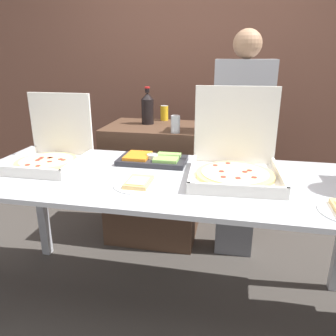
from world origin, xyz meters
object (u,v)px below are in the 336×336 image
Objects in this scene: pizza_box_far_left at (235,162)px; pizza_box_far_right at (50,152)px; soda_can_colored at (164,113)px; veggie_tray at (152,159)px; soda_can_silver at (175,124)px; person_guest_plaid at (240,146)px; paper_plate_front_left at (139,183)px; soda_bottle at (148,108)px.

pizza_box_far_left is 1.08m from pizza_box_far_right.
veggie_tray is at bearing -82.63° from soda_can_colored.
soda_can_silver is 0.08× the size of person_guest_plaid.
soda_can_colored is at bearing 97.37° from veggie_tray.
pizza_box_far_right reaches higher than veggie_tray.
soda_can_silver is (-0.43, 0.55, 0.08)m from pizza_box_far_left.
paper_plate_front_left is 1.25m from soda_can_colored.
pizza_box_far_right is 1.30m from person_guest_plaid.
soda_can_silver is at bearing 40.09° from pizza_box_far_right.
soda_can_silver is 1.00× the size of soda_can_colored.
soda_can_silver is 0.50m from person_guest_plaid.
paper_plate_front_left is 0.15× the size of person_guest_plaid.
veggie_tray is 0.44m from soda_can_silver.
soda_can_colored is at bearing 118.07° from pizza_box_far_left.
paper_plate_front_left is 0.37m from veggie_tray.
veggie_tray is 0.88m from soda_can_colored.
pizza_box_far_right is at bearing -166.27° from veggie_tray.
person_guest_plaid is (0.74, -0.17, -0.23)m from soda_bottle.
pizza_box_far_left reaches higher than soda_bottle.
paper_plate_front_left is (0.61, -0.22, -0.06)m from pizza_box_far_right.
soda_can_silver is at bearing 86.78° from paper_plate_front_left.
soda_can_colored is 0.08× the size of person_guest_plaid.
pizza_box_far_left is 0.65m from person_guest_plaid.
pizza_box_far_left reaches higher than soda_can_silver.
person_guest_plaid is at bearing -13.33° from soda_bottle.
soda_can_silver is (0.07, 0.42, 0.14)m from veggie_tray.
pizza_box_far_right is 0.26× the size of person_guest_plaid.
person_guest_plaid is at bearing 60.22° from paper_plate_front_left.
person_guest_plaid reaches higher than soda_bottle.
soda_bottle is at bearing -118.99° from soda_can_colored.
paper_plate_front_left is 0.62× the size of veggie_tray.
veggie_tray is 1.40× the size of soda_bottle.
person_guest_plaid reaches higher than soda_can_silver.
pizza_box_far_left reaches higher than veggie_tray.
pizza_box_far_left is 1.09m from soda_bottle.
pizza_box_far_right reaches higher than soda_can_colored.
soda_can_silver is (0.66, 0.56, 0.09)m from pizza_box_far_right.
veggie_tray is 3.30× the size of soda_can_colored.
soda_bottle is 2.36× the size of soda_can_colored.
pizza_box_far_left reaches higher than soda_can_colored.
soda_can_silver is at bearing 11.94° from person_guest_plaid.
soda_bottle is 2.36× the size of soda_can_silver.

